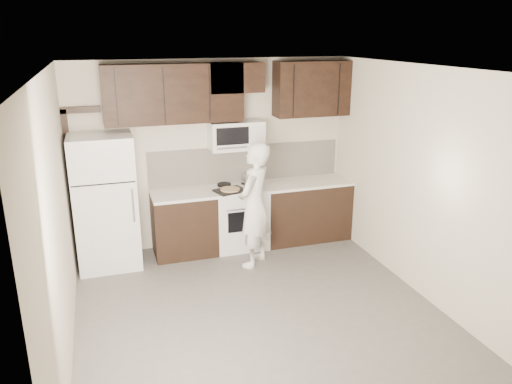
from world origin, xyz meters
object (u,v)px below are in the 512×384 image
refrigerator (105,202)px  person (254,205)px  stove (239,217)px  microwave (236,135)px

refrigerator → person: refrigerator is taller
stove → microwave: (-0.00, 0.12, 1.19)m
stove → microwave: size_ratio=1.24×
stove → person: size_ratio=0.55×
stove → microwave: 1.20m
stove → refrigerator: size_ratio=0.52×
stove → person: bearing=-87.6°
microwave → person: microwave is taller
microwave → person: 1.11m
microwave → person: size_ratio=0.45×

